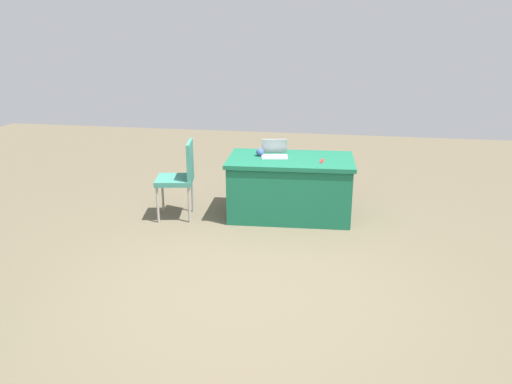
{
  "coord_description": "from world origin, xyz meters",
  "views": [
    {
      "loc": [
        -0.8,
        3.92,
        2.29
      ],
      "look_at": [
        -0.07,
        -0.23,
        0.9
      ],
      "focal_mm": 35.59,
      "sensor_mm": 36.0,
      "label": 1
    }
  ],
  "objects": [
    {
      "name": "ground_plane",
      "position": [
        0.0,
        0.0,
        0.0
      ],
      "size": [
        14.4,
        14.4,
        0.0
      ],
      "primitive_type": "plane",
      "color": "brown"
    },
    {
      "name": "table_foreground",
      "position": [
        -0.18,
        -2.07,
        0.37
      ],
      "size": [
        1.58,
        0.98,
        0.74
      ],
      "rotation": [
        0.0,
        0.0,
        0.06
      ],
      "color": "#196647",
      "rests_on": "ground"
    },
    {
      "name": "chair_tucked_right",
      "position": [
        1.14,
        -1.78,
        0.55
      ],
      "size": [
        0.51,
        0.51,
        0.96
      ],
      "rotation": [
        0.0,
        0.0,
        -1.38
      ],
      "color": "#9E9993",
      "rests_on": "ground"
    },
    {
      "name": "laptop_silver",
      "position": [
        0.02,
        -2.11,
        0.78
      ],
      "size": [
        0.36,
        0.34,
        0.21
      ],
      "rotation": [
        0.0,
        0.0,
        0.17
      ],
      "color": "silver",
      "rests_on": "table_foreground"
    },
    {
      "name": "yarn_ball",
      "position": [
        0.2,
        -2.11,
        0.79
      ],
      "size": [
        0.1,
        0.1,
        0.1
      ],
      "primitive_type": "sphere",
      "color": "#3F5999",
      "rests_on": "table_foreground"
    },
    {
      "name": "scissors_red",
      "position": [
        -0.57,
        -1.98,
        0.75
      ],
      "size": [
        0.05,
        0.18,
        0.01
      ],
      "primitive_type": "cube",
      "rotation": [
        0.0,
        0.0,
        1.48
      ],
      "color": "red",
      "rests_on": "table_foreground"
    }
  ]
}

